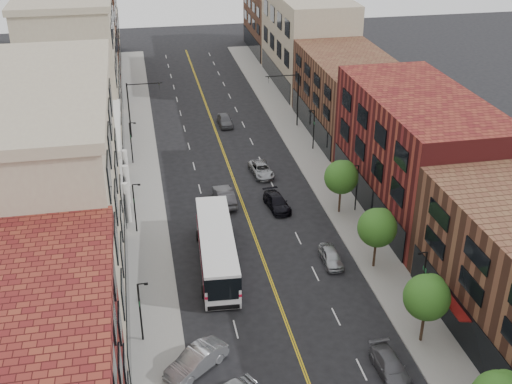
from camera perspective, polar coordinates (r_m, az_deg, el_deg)
sidewalk_left at (r=72.64m, az=-9.99°, el=0.97°), size 4.00×110.00×0.15m
sidewalk_right at (r=75.31m, az=5.36°, el=2.27°), size 4.00×110.00×0.15m
bldg_l_tanoffice at (r=49.50m, az=-17.98°, el=-1.63°), size 10.00×22.00×18.00m
bldg_l_white at (r=67.73m, az=-16.05°, el=1.94°), size 10.00×14.00×8.00m
bldg_l_far_a at (r=81.88m, az=-15.81°, el=10.14°), size 10.00×20.00×18.00m
bldg_l_far_b at (r=101.53m, az=-15.08°, el=12.59°), size 10.00×20.00×15.00m
bldg_l_far_c at (r=118.55m, az=-14.85°, el=15.90°), size 10.00×16.00×20.00m
bldg_r_mid at (r=65.88m, az=14.08°, el=3.39°), size 10.00×22.00×12.00m
bldg_r_far_a at (r=84.35m, az=8.26°, el=8.52°), size 10.00×20.00×10.00m
bldg_r_far_b at (r=103.02m, az=4.57°, el=13.34°), size 10.00×22.00×14.00m
bldg_r_far_c at (r=122.24m, az=2.02°, el=14.92°), size 10.00×18.00×11.00m
tree_r_1 at (r=48.20m, az=15.01°, el=-8.89°), size 3.40×3.40×5.59m
tree_r_2 at (r=55.77m, az=10.79°, el=-3.01°), size 3.40×3.40×5.59m
tree_r_3 at (r=64.01m, az=7.65°, el=1.42°), size 3.40×3.40×5.59m
lamp_l_1 at (r=48.01m, az=-10.22°, el=-10.18°), size 0.81×0.55×5.05m
lamp_l_2 at (r=61.53m, az=-10.71°, el=-1.17°), size 0.81×0.55×5.05m
lamp_l_3 at (r=76.02m, az=-11.02°, el=4.51°), size 0.81×0.55×5.05m
lamp_r_1 at (r=52.32m, az=14.64°, el=-7.21°), size 0.81×0.55×5.05m
lamp_r_2 at (r=64.95m, az=8.91°, el=0.59°), size 0.81×0.55×5.05m
lamp_r_3 at (r=78.81m, az=5.13°, el=5.75°), size 0.81×0.55×5.05m
signal_mast_left at (r=82.90m, az=-10.77°, el=7.72°), size 4.49×0.18×7.20m
signal_mast_right at (r=85.31m, az=3.27°, el=8.73°), size 4.49×0.18×7.20m
city_bus at (r=56.12m, az=-3.52°, el=-4.87°), size 3.83×13.51×3.44m
car_angle_b at (r=46.53m, az=-5.32°, el=-14.69°), size 4.96×4.39×1.63m
car_parked_mid at (r=47.12m, az=11.84°, el=-14.90°), size 1.96×4.50×1.29m
car_parked_far at (r=57.49m, az=6.68°, el=-5.71°), size 1.67×4.00×1.35m
car_lane_behind at (r=66.79m, az=-2.83°, el=-0.37°), size 2.01×5.10×1.65m
car_lane_a at (r=65.85m, az=1.87°, el=-0.92°), size 2.46×4.88×1.36m
car_lane_b at (r=72.87m, az=0.48°, el=2.01°), size 2.59×4.90×1.31m
car_lane_c at (r=87.02m, az=-2.79°, el=6.39°), size 1.86×4.37×1.47m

